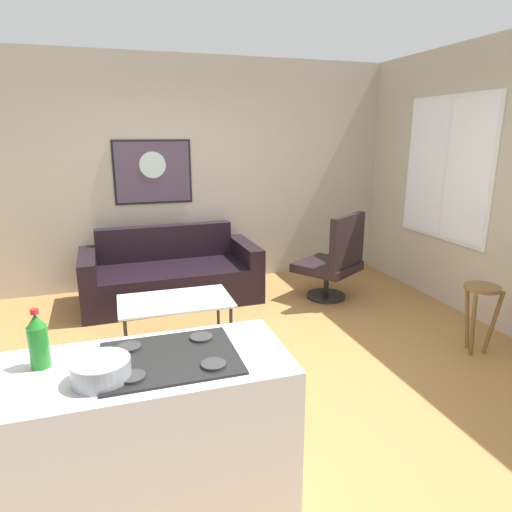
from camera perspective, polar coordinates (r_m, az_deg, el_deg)
ground at (r=3.89m, az=-1.45°, el=-14.16°), size 6.40×6.40×0.04m
back_wall at (r=5.78m, az=-8.40°, el=10.24°), size 6.40×0.05×2.80m
right_wall at (r=5.05m, az=27.56°, el=8.00°), size 0.05×6.40×2.80m
couch at (r=5.34m, az=-10.71°, el=-2.59°), size 2.00×0.98×0.82m
coffee_table at (r=4.14m, az=-10.18°, el=-5.97°), size 1.00×0.61×0.44m
armchair at (r=5.26m, az=9.89°, el=-0.55°), size 0.88×0.87×1.02m
bar_stool at (r=4.39m, az=26.54°, el=-5.24°), size 0.35×0.34×0.62m
kitchen_counter at (r=2.35m, az=-18.14°, el=-23.14°), size 1.67×0.60×0.93m
soda_bottle_2 at (r=2.17m, az=-25.86°, el=-9.68°), size 0.08×0.08×0.27m
mixing_bowl at (r=1.99m, az=-19.03°, el=-13.59°), size 0.24×0.24×0.09m
wall_painting at (r=5.67m, az=-12.92°, el=10.34°), size 0.93×0.03×0.77m
window at (r=5.46m, az=22.96°, el=10.10°), size 0.03×1.36×1.56m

